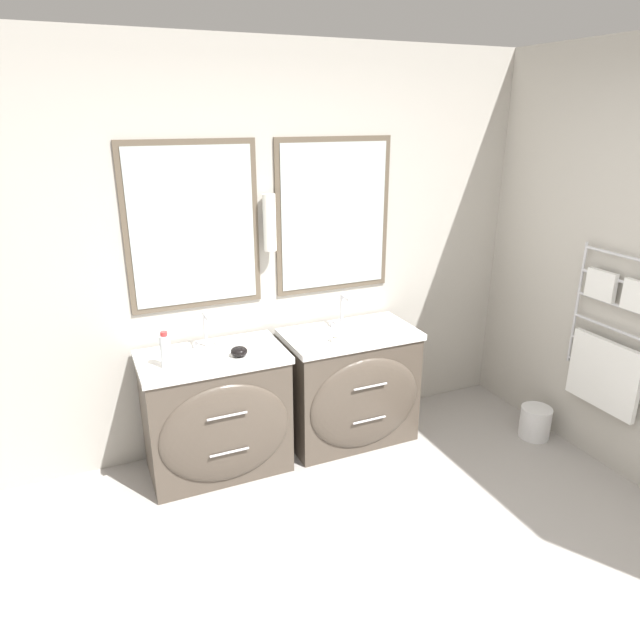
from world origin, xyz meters
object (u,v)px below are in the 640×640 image
object	(u,v)px
amenity_bowl	(239,351)
waste_bin	(535,422)
toiletry_bottle	(166,351)
vanity_left	(217,413)
vanity_right	(351,386)

from	to	relation	value
amenity_bowl	waste_bin	bearing A→B (deg)	-12.45
waste_bin	toiletry_bottle	bearing A→B (deg)	169.42
toiletry_bottle	amenity_bowl	size ratio (longest dim) A/B	2.12
toiletry_bottle	waste_bin	bearing A→B (deg)	-10.58
vanity_left	amenity_bowl	size ratio (longest dim) A/B	8.61
amenity_bowl	vanity_left	bearing A→B (deg)	156.60
vanity_right	waste_bin	world-z (taller)	vanity_right
vanity_left	waste_bin	world-z (taller)	vanity_left
amenity_bowl	vanity_right	bearing A→B (deg)	4.55
vanity_left	amenity_bowl	xyz separation A→B (m)	(0.15, -0.06, 0.42)
toiletry_bottle	waste_bin	world-z (taller)	toiletry_bottle
vanity_right	toiletry_bottle	size ratio (longest dim) A/B	4.06
vanity_right	toiletry_bottle	distance (m)	1.31
amenity_bowl	toiletry_bottle	bearing A→B (deg)	178.43
vanity_right	toiletry_bottle	bearing A→B (deg)	-177.59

